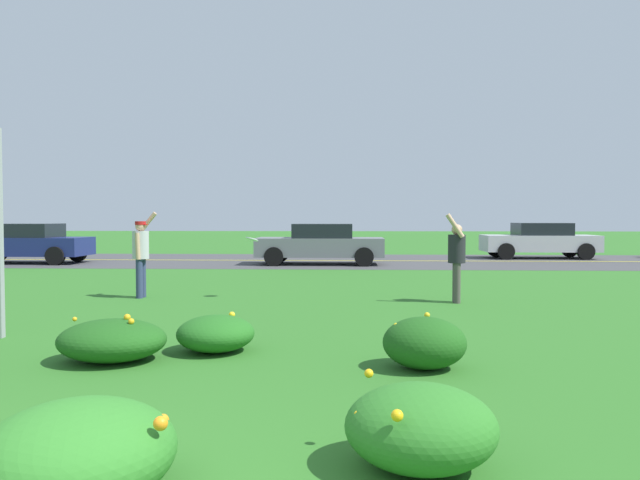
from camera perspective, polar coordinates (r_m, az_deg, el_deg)
The scene contains 14 objects.
ground_plane at distance 13.33m, azimuth -5.75°, elevation -5.15°, with size 120.00×120.00×0.00m, color #2D6B23.
highway_strip at distance 23.78m, azimuth -1.96°, elevation -1.92°, with size 120.00×8.02×0.01m, color #424244.
highway_center_stripe at distance 23.78m, azimuth -1.96°, elevation -1.91°, with size 120.00×0.16×0.00m, color yellow.
daylily_clump_front_center at distance 7.03m, azimuth 9.68°, elevation -9.39°, with size 0.93×0.86×0.61m.
daylily_clump_mid_left at distance 4.35m, azimuth 9.35°, elevation -16.76°, with size 1.03×0.97×0.60m.
daylily_clump_mid_right at distance 7.91m, azimuth -9.66°, elevation -8.55°, with size 0.98×1.00×0.46m.
daylily_clump_near_camera at distance 7.69m, azimuth -18.74°, elevation -8.81°, with size 1.27×1.11×0.54m.
daylily_clump_front_left at distance 4.12m, azimuth -21.63°, elevation -17.87°, with size 1.16×1.25×0.59m.
person_thrower_red_cap_gray_shirt at distance 13.35m, azimuth -16.31°, elevation -0.98°, with size 0.47×0.50×1.80m.
person_catcher_dark_shirt at distance 12.38m, azimuth 12.57°, elevation -1.43°, with size 0.43×0.50×1.77m.
frisbee_white at distance 12.83m, azimuth -6.34°, elevation 0.07°, with size 0.27×0.26×0.13m.
car_silver_center_left at distance 26.61m, azimuth 19.73°, elevation -0.02°, with size 4.50×2.00×1.45m.
car_gray_center_right at distance 21.88m, azimuth 0.06°, elevation -0.34°, with size 4.50×2.00×1.45m.
car_navy_rightmost at distance 24.85m, azimuth -25.65°, elevation -0.26°, with size 4.50×2.00×1.45m.
Camera 1 is at (1.97, -2.51, 1.69)m, focal length 34.45 mm.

